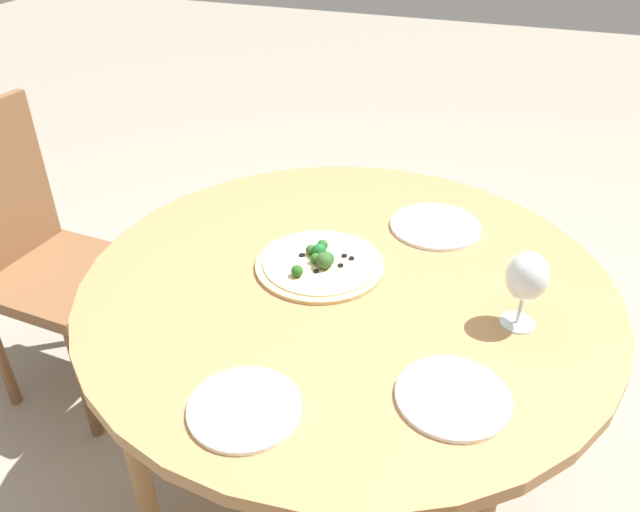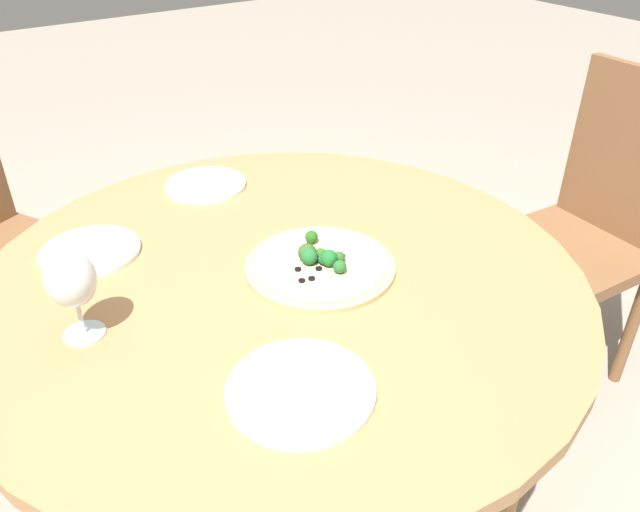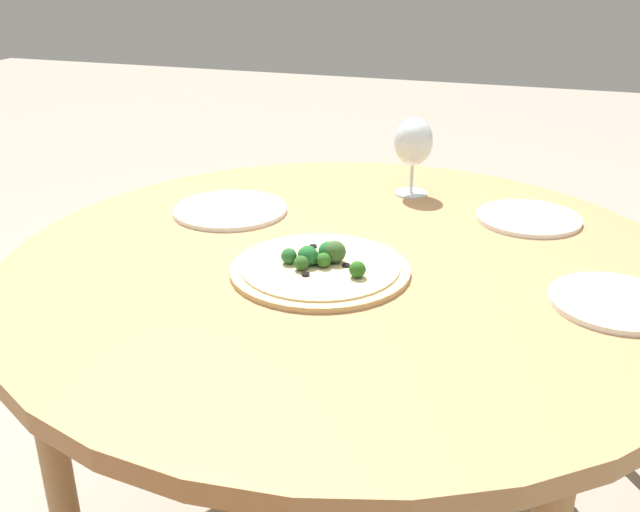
# 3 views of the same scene
# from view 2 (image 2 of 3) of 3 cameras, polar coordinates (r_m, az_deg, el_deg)

# --- Properties ---
(ground_plane) EXTENTS (12.00, 12.00, 0.00)m
(ground_plane) POSITION_cam_2_polar(r_m,az_deg,el_deg) (1.79, -2.78, -20.61)
(ground_plane) COLOR gray
(dining_table) EXTENTS (1.26, 1.26, 0.70)m
(dining_table) POSITION_cam_2_polar(r_m,az_deg,el_deg) (1.33, -3.51, -3.63)
(dining_table) COLOR #A87A4C
(dining_table) RESTS_ON ground_plane
(chair) EXTENTS (0.42, 0.42, 0.96)m
(chair) POSITION_cam_2_polar(r_m,az_deg,el_deg) (1.99, 23.28, 2.52)
(chair) COLOR brown
(chair) RESTS_ON ground_plane
(pizza) EXTENTS (0.32, 0.32, 0.05)m
(pizza) POSITION_cam_2_polar(r_m,az_deg,el_deg) (1.30, -0.02, -0.71)
(pizza) COLOR tan
(pizza) RESTS_ON dining_table
(wine_glass) EXTENTS (0.09, 0.09, 0.18)m
(wine_glass) POSITION_cam_2_polar(r_m,az_deg,el_deg) (1.15, -21.83, -2.07)
(wine_glass) COLOR silver
(wine_glass) RESTS_ON dining_table
(plate_near) EXTENTS (0.21, 0.21, 0.01)m
(plate_near) POSITION_cam_2_polar(r_m,az_deg,el_deg) (1.44, -20.28, 0.40)
(plate_near) COLOR white
(plate_near) RESTS_ON dining_table
(plate_far) EXTENTS (0.24, 0.24, 0.01)m
(plate_far) POSITION_cam_2_polar(r_m,az_deg,el_deg) (1.03, -1.78, -12.16)
(plate_far) COLOR white
(plate_far) RESTS_ON dining_table
(plate_side) EXTENTS (0.21, 0.21, 0.01)m
(plate_side) POSITION_cam_2_polar(r_m,az_deg,el_deg) (1.67, -10.41, 6.43)
(plate_side) COLOR white
(plate_side) RESTS_ON dining_table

